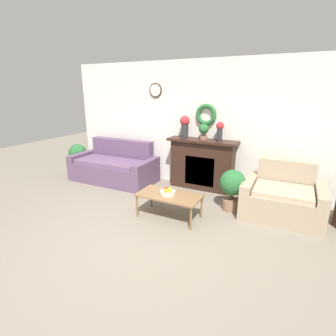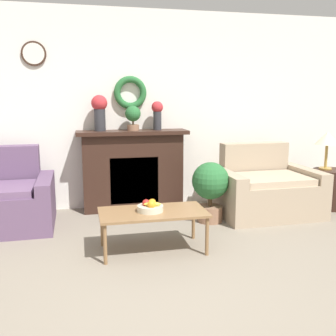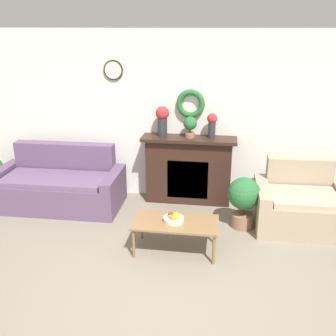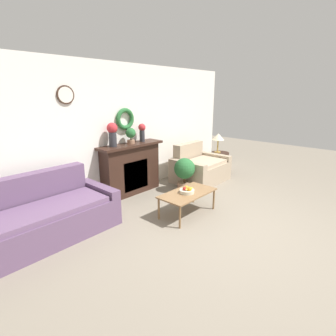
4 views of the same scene
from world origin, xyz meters
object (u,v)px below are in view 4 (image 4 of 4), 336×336
(side_table_by_loveseat, at_px, (220,162))
(table_lamp, at_px, (218,137))
(vase_on_mantel_right, at_px, (142,131))
(couch_left, at_px, (47,216))
(loveseat_right, at_px, (199,168))
(fruit_bowl, at_px, (187,190))
(vase_on_mantel_left, at_px, (112,133))
(potted_plant_floor_by_loveseat, at_px, (184,172))
(coffee_table, at_px, (188,194))
(fireplace, at_px, (131,169))
(potted_plant_on_mantel, at_px, (131,135))

(side_table_by_loveseat, height_order, table_lamp, table_lamp)
(vase_on_mantel_right, bearing_deg, couch_left, -169.35)
(couch_left, bearing_deg, loveseat_right, -3.10)
(fruit_bowl, distance_m, vase_on_mantel_right, 1.82)
(couch_left, distance_m, fruit_bowl, 2.29)
(side_table_by_loveseat, bearing_deg, vase_on_mantel_left, 169.92)
(vase_on_mantel_right, relative_size, potted_plant_floor_by_loveseat, 0.52)
(loveseat_right, distance_m, vase_on_mantel_left, 2.42)
(loveseat_right, height_order, table_lamp, table_lamp)
(coffee_table, bearing_deg, couch_left, 151.28)
(fireplace, distance_m, vase_on_mantel_right, 0.84)
(vase_on_mantel_left, bearing_deg, table_lamp, -9.39)
(fireplace, height_order, potted_plant_on_mantel, potted_plant_on_mantel)
(vase_on_mantel_left, bearing_deg, fireplace, -0.74)
(table_lamp, bearing_deg, vase_on_mantel_right, 167.52)
(potted_plant_on_mantel, bearing_deg, fireplace, 129.56)
(fireplace, relative_size, potted_plant_floor_by_loveseat, 1.98)
(side_table_by_loveseat, bearing_deg, coffee_table, -159.68)
(potted_plant_on_mantel, bearing_deg, loveseat_right, -19.00)
(potted_plant_on_mantel, bearing_deg, side_table_by_loveseat, -11.27)
(fruit_bowl, bearing_deg, vase_on_mantel_right, 76.26)
(fireplace, distance_m, vase_on_mantel_left, 0.92)
(side_table_by_loveseat, bearing_deg, couch_left, 178.70)
(loveseat_right, bearing_deg, fruit_bowl, -151.87)
(couch_left, distance_m, potted_plant_floor_by_loveseat, 2.91)
(vase_on_mantel_left, bearing_deg, vase_on_mantel_right, 0.00)
(fruit_bowl, relative_size, side_table_by_loveseat, 0.48)
(fruit_bowl, bearing_deg, side_table_by_loveseat, 20.21)
(fireplace, distance_m, fruit_bowl, 1.55)
(fireplace, distance_m, side_table_by_loveseat, 2.76)
(couch_left, bearing_deg, fireplace, 11.46)
(side_table_by_loveseat, bearing_deg, fireplace, 168.48)
(coffee_table, bearing_deg, loveseat_right, 29.61)
(loveseat_right, distance_m, potted_plant_floor_by_loveseat, 0.85)
(fireplace, xyz_separation_m, couch_left, (-2.03, -0.44, -0.22))
(fruit_bowl, distance_m, table_lamp, 2.91)
(fireplace, bearing_deg, vase_on_mantel_right, 0.90)
(couch_left, distance_m, coffee_table, 2.30)
(fireplace, height_order, coffee_table, fireplace)
(vase_on_mantel_right, height_order, potted_plant_floor_by_loveseat, vase_on_mantel_right)
(couch_left, xyz_separation_m, potted_plant_floor_by_loveseat, (2.88, -0.34, 0.13))
(potted_plant_on_mantel, bearing_deg, couch_left, -168.18)
(couch_left, distance_m, potted_plant_on_mantel, 2.29)
(side_table_by_loveseat, relative_size, potted_plant_floor_by_loveseat, 0.72)
(fireplace, height_order, side_table_by_loveseat, fireplace)
(potted_plant_floor_by_loveseat, bearing_deg, vase_on_mantel_left, 148.60)
(side_table_by_loveseat, height_order, potted_plant_on_mantel, potted_plant_on_mantel)
(couch_left, xyz_separation_m, potted_plant_on_mantel, (2.04, 0.43, 0.96))
(coffee_table, distance_m, potted_plant_on_mantel, 1.78)
(loveseat_right, height_order, potted_plant_on_mantel, potted_plant_on_mantel)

